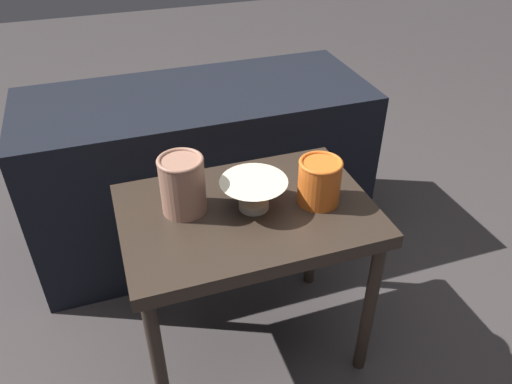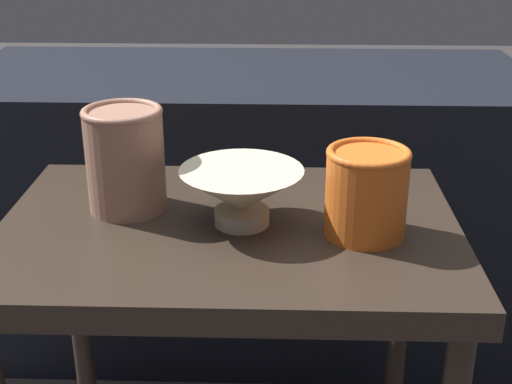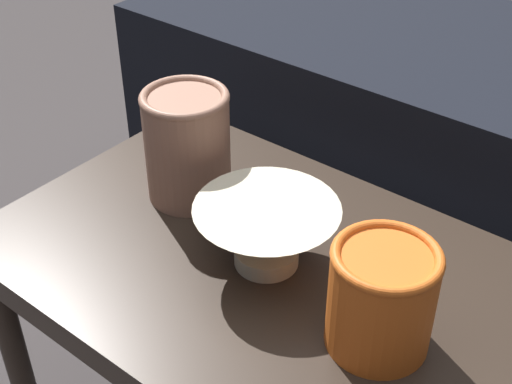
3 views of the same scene
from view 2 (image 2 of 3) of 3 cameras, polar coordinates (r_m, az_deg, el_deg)
The scene contains 5 objects.
table at distance 1.06m, azimuth -2.13°, elevation -5.82°, with size 0.67×0.46×0.54m.
couch_backdrop at distance 1.65m, azimuth -0.72°, elevation -1.02°, with size 1.22×0.50×0.63m.
bowl at distance 1.01m, azimuth -1.17°, elevation -0.03°, with size 0.18×0.18×0.08m.
vase_textured_left at distance 1.07m, azimuth -10.43°, elevation 2.72°, with size 0.12×0.12×0.16m.
vase_colorful_right at distance 0.99m, azimuth 8.83°, elevation 0.10°, with size 0.11×0.11×0.13m.
Camera 2 is at (0.07, -0.93, 0.99)m, focal length 50.00 mm.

